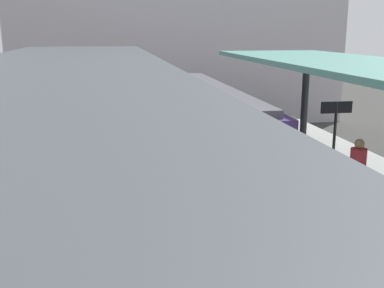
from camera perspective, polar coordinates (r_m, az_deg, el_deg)
The scene contains 5 objects.
commuter_train at distance 15.72m, azimuth 0.75°, elevation 1.26°, with size 2.78×10.46×3.10m.
canopy_left at distance 9.01m, azimuth -16.01°, elevation 8.38°, with size 4.18×21.00×3.48m.
platform_sign at distance 13.55m, azimuth 17.05°, elevation 2.50°, with size 0.90×0.08×2.21m.
passenger_near_bench at distance 11.22m, azimuth 19.41°, elevation -3.63°, with size 0.36×0.36×1.77m.
station_building_backdrop at distance 27.82m, azimuth -1.92°, elevation 14.47°, with size 18.00×6.00×11.00m, color #B7B2B7.
Camera 1 is at (-2.89, -7.53, 5.11)m, focal length 43.85 mm.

